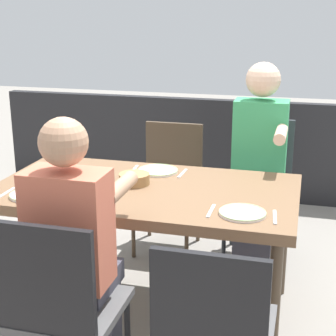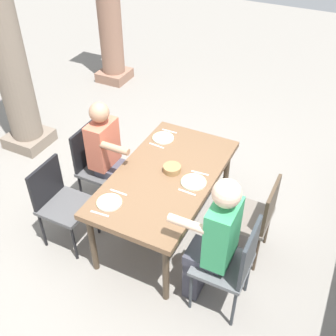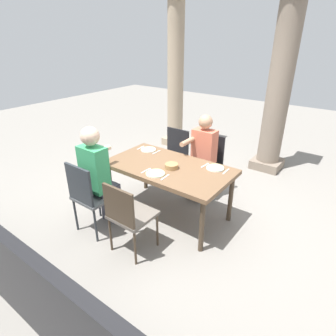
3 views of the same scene
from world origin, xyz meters
name	(u,v)px [view 2 (image 2 of 3)]	position (x,y,z in m)	size (l,w,h in m)	color
ground_plane	(166,229)	(0.00, 0.00, 0.00)	(16.00, 16.00, 0.00)	gray
dining_table	(166,180)	(0.00, 0.00, 0.68)	(1.64, 0.90, 0.74)	brown
chair_west_north	(59,199)	(-0.54, 0.87, 0.52)	(0.44, 0.44, 0.88)	#4F4F50
chair_west_south	(233,262)	(-0.54, -0.88, 0.55)	(0.44, 0.44, 0.96)	#5B5E61
chair_mid_north	(96,162)	(0.09, 0.87, 0.52)	(0.44, 0.44, 0.92)	#4F4F50
chair_mid_south	(255,214)	(0.09, -0.87, 0.52)	(0.44, 0.44, 0.89)	#6A6158
diner_woman_green	(109,155)	(0.09, 0.69, 0.68)	(0.35, 0.49, 1.27)	#3F3F4C
diner_man_white	(214,240)	(-0.54, -0.70, 0.73)	(0.35, 0.50, 1.36)	#3F3F4C
stone_column_centre	(4,39)	(0.58, 2.34, 1.44)	(0.52, 0.52, 2.93)	gray
plate_0	(109,202)	(-0.56, 0.26, 0.75)	(0.22, 0.22, 0.02)	white
fork_0	(100,214)	(-0.71, 0.26, 0.75)	(0.02, 0.17, 0.01)	silver
spoon_0	(119,192)	(-0.41, 0.26, 0.75)	(0.02, 0.17, 0.01)	silver
plate_1	(194,182)	(0.01, -0.28, 0.75)	(0.24, 0.24, 0.02)	white
fork_1	(187,192)	(-0.14, -0.28, 0.75)	(0.02, 0.17, 0.01)	silver
spoon_1	(200,173)	(0.16, -0.28, 0.75)	(0.02, 0.17, 0.01)	silver
plate_2	(163,138)	(0.52, 0.29, 0.75)	(0.23, 0.23, 0.02)	white
fork_2	(157,146)	(0.37, 0.29, 0.75)	(0.02, 0.17, 0.01)	silver
spoon_2	(169,131)	(0.67, 0.29, 0.75)	(0.02, 0.17, 0.01)	silver
bread_basket	(172,169)	(0.07, -0.03, 0.77)	(0.17, 0.17, 0.06)	#9E7547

